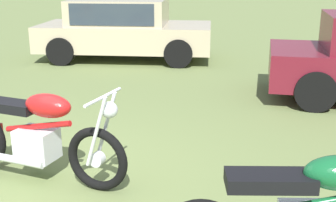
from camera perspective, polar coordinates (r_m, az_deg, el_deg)
ground_plane at (r=4.70m, az=-19.09°, el=-11.09°), size 120.00×120.00×0.00m
motorcycle_red at (r=4.73m, az=-16.75°, el=-4.28°), size 2.12×0.77×1.02m
car_beige at (r=10.76m, az=-5.90°, el=9.66°), size 4.48×3.50×1.43m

